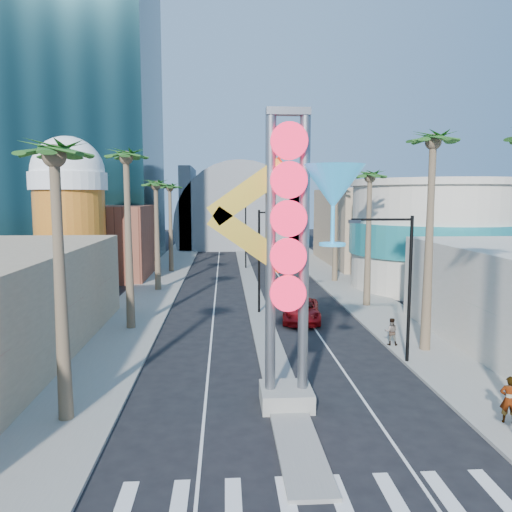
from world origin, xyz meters
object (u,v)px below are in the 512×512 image
at_px(pedestrian_a, 509,400).
at_px(neon_sign, 307,237).
at_px(red_pickup, 301,310).
at_px(pedestrian_b, 391,331).

bearing_deg(pedestrian_a, neon_sign, 6.90).
bearing_deg(red_pickup, pedestrian_a, -64.69).
bearing_deg(pedestrian_b, red_pickup, -44.87).
relative_size(red_pickup, pedestrian_b, 3.50).
relative_size(red_pickup, pedestrian_a, 3.03).
distance_m(red_pickup, pedestrian_a, 18.03).
bearing_deg(neon_sign, pedestrian_a, -17.95).
bearing_deg(pedestrian_a, pedestrian_b, -58.81).
relative_size(neon_sign, pedestrian_b, 7.66).
distance_m(neon_sign, red_pickup, 16.19).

